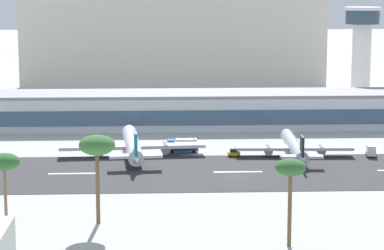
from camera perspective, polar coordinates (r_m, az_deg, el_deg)
The scene contains 15 objects.
ground_plane at distance 201.98m, azimuth 3.19°, elevation -3.59°, with size 1400.00×1400.00×0.00m, color #A8A8A3.
runway_strip at distance 207.54m, azimuth 3.03°, elevation -3.22°, with size 800.00×41.06×0.08m, color #2D2D30.
runway_centreline_dash_3 at distance 207.51m, azimuth -8.12°, elevation -3.29°, with size 12.00×1.20×0.01m, color white.
runway_centreline_dash_4 at distance 207.57m, azimuth 3.14°, elevation -3.20°, with size 12.00×1.20×0.01m, color white.
terminal_building at distance 273.00m, azimuth 0.77°, elevation 1.06°, with size 149.17×22.33×11.43m.
control_tower at distance 319.36m, azimuth 11.49°, elevation 5.28°, with size 13.58×13.58×37.90m.
distant_hotel_block at distance 388.20m, azimuth -1.28°, elevation 5.64°, with size 138.09×27.06×39.66m, color beige.
airliner_blue_tail_gate_0 at distance 226.15m, azimuth -4.07°, elevation -1.40°, with size 39.61×45.55×9.51m.
airliner_black_tail_gate_1 at distance 226.79m, azimuth 7.00°, elevation -1.52°, with size 31.83×39.78×8.30m.
service_baggage_tug_0 at distance 225.99m, azimuth 2.86°, elevation -1.91°, with size 3.36×2.19×2.20m.
service_box_truck_1 at distance 231.50m, azimuth 12.11°, elevation -1.65°, with size 3.66×6.36×3.25m.
service_fuel_truck_2 at distance 231.31m, azimuth -0.65°, elevation -1.39°, with size 8.63×3.25×3.95m.
palm_tree_0 at distance 146.97m, azimuth 6.73°, elevation -3.08°, with size 5.47×5.47×15.80m.
palm_tree_1 at distance 161.04m, azimuth -6.49°, elevation -1.49°, with size 7.01×7.01×17.38m.
palm_tree_2 at distance 166.92m, azimuth -12.68°, elevation -2.52°, with size 6.07×6.07×13.39m.
Camera 1 is at (-20.26, -195.75, 45.43)m, focal length 78.27 mm.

